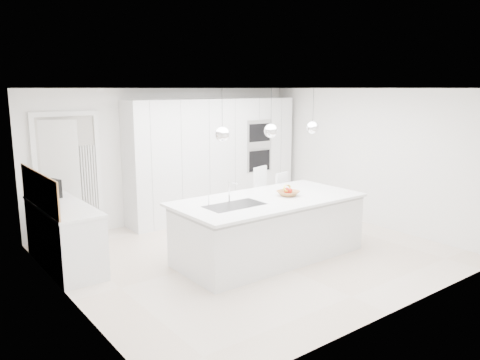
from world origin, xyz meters
TOP-DOWN VIEW (x-y plane):
  - floor at (0.00, 0.00)m, footprint 5.50×5.50m
  - wall_back at (0.00, 2.50)m, footprint 5.50×0.00m
  - wall_left at (-2.75, 0.00)m, footprint 0.00×5.00m
  - ceiling at (0.00, 0.00)m, footprint 5.50×5.50m
  - tall_cabinets at (0.80, 2.20)m, footprint 3.60×0.60m
  - oven_stack at (1.70, 1.89)m, footprint 0.62×0.04m
  - doorway_frame at (-1.95, 2.47)m, footprint 1.11×0.08m
  - hallway_door at (-2.20, 2.42)m, footprint 0.76×0.38m
  - radiator at (-1.63, 2.46)m, footprint 0.32×0.04m
  - left_base_cabinets at (-2.45, 1.20)m, footprint 0.60×1.80m
  - left_worktop at (-2.45, 1.20)m, footprint 0.62×1.82m
  - oak_backsplash at (-2.74, 1.20)m, footprint 0.02×1.80m
  - island_base at (0.10, -0.30)m, footprint 2.80×1.20m
  - island_worktop at (0.10, -0.25)m, footprint 2.84×1.40m
  - island_sink at (-0.55, -0.30)m, footprint 0.84×0.44m
  - island_tap at (-0.50, -0.10)m, footprint 0.02×0.02m
  - pendant_left at (-0.75, -0.30)m, footprint 0.20×0.20m
  - pendant_mid at (0.10, -0.30)m, footprint 0.20×0.20m
  - pendant_right at (0.95, -0.30)m, footprint 0.20×0.20m
  - fruit_bowl at (0.45, -0.32)m, footprint 0.35×0.35m
  - espresso_machine at (-2.43, 1.71)m, footprint 0.24×0.30m
  - bar_stool_left at (0.79, 0.61)m, footprint 0.53×0.62m
  - bar_stool_right at (1.19, 0.51)m, footprint 0.42×0.53m
  - apple_a at (0.47, -0.33)m, footprint 0.09×0.09m
  - apple_b at (0.47, -0.25)m, footprint 0.08×0.08m
  - apple_c at (0.43, -0.30)m, footprint 0.08×0.08m
  - apple_extra_3 at (0.47, -0.31)m, footprint 0.08×0.08m
  - banana_bunch at (0.44, -0.30)m, footprint 0.24×0.17m

SIDE VIEW (x-z plane):
  - floor at x=0.00m, z-range 0.00..0.00m
  - left_base_cabinets at x=-2.45m, z-range 0.00..0.86m
  - island_base at x=0.10m, z-range 0.00..0.86m
  - bar_stool_right at x=1.19m, z-range 0.00..1.03m
  - bar_stool_left at x=0.79m, z-range 0.00..1.16m
  - island_sink at x=-0.55m, z-range 0.73..0.91m
  - radiator at x=-1.63m, z-range 0.15..1.55m
  - left_worktop at x=-2.45m, z-range 0.86..0.90m
  - island_worktop at x=0.10m, z-range 0.86..0.90m
  - fruit_bowl at x=0.45m, z-range 0.90..0.98m
  - apple_c at x=0.43m, z-range 0.93..1.01m
  - apple_extra_3 at x=0.47m, z-range 0.93..1.01m
  - apple_b at x=0.47m, z-range 0.93..1.01m
  - apple_a at x=0.47m, z-range 0.93..1.02m
  - hallway_door at x=-2.20m, z-range 0.00..2.00m
  - banana_bunch at x=0.44m, z-range 0.91..1.13m
  - doorway_frame at x=-1.95m, z-range -0.04..2.09m
  - espresso_machine at x=-2.43m, z-range 0.90..1.18m
  - island_tap at x=-0.50m, z-range 0.90..1.20m
  - tall_cabinets at x=0.80m, z-range 0.00..2.30m
  - oak_backsplash at x=-2.74m, z-range 0.90..1.40m
  - wall_back at x=0.00m, z-range -1.50..4.00m
  - wall_left at x=-2.75m, z-range -1.25..3.75m
  - oven_stack at x=1.70m, z-range 0.83..1.88m
  - pendant_left at x=-0.75m, z-range 1.80..2.00m
  - pendant_mid at x=0.10m, z-range 1.80..2.00m
  - pendant_right at x=0.95m, z-range 1.80..2.00m
  - ceiling at x=0.00m, z-range 2.50..2.50m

